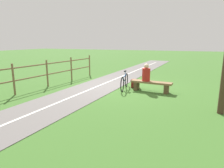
% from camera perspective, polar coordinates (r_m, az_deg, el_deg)
% --- Properties ---
extents(ground_plane, '(80.00, 80.00, 0.00)m').
position_cam_1_polar(ground_plane, '(9.74, 3.40, -0.66)').
color(ground_plane, '#3D6B28').
extents(paved_path, '(3.68, 36.06, 0.02)m').
position_cam_1_polar(paved_path, '(7.00, -18.18, -6.38)').
color(paved_path, '#66605E').
rests_on(paved_path, ground_plane).
extents(path_centre_line, '(1.45, 31.98, 0.00)m').
position_cam_1_polar(path_centre_line, '(6.99, -18.19, -6.30)').
color(path_centre_line, silver).
rests_on(path_centre_line, paved_path).
extents(bench, '(1.82, 0.54, 0.45)m').
position_cam_1_polar(bench, '(8.82, 11.22, -0.13)').
color(bench, brown).
rests_on(bench, ground_plane).
extents(person_seated, '(0.37, 0.37, 0.76)m').
position_cam_1_polar(person_seated, '(8.80, 9.83, 2.96)').
color(person_seated, '#B2231E').
rests_on(person_seated, bench).
extents(bicycle, '(0.30, 1.70, 0.85)m').
position_cam_1_polar(bicycle, '(9.07, 3.61, 0.68)').
color(bicycle, black).
rests_on(bicycle, ground_plane).
extents(backpack, '(0.37, 0.32, 0.40)m').
position_cam_1_polar(backpack, '(9.44, 6.71, 0.10)').
color(backpack, maroon).
rests_on(backpack, ground_plane).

